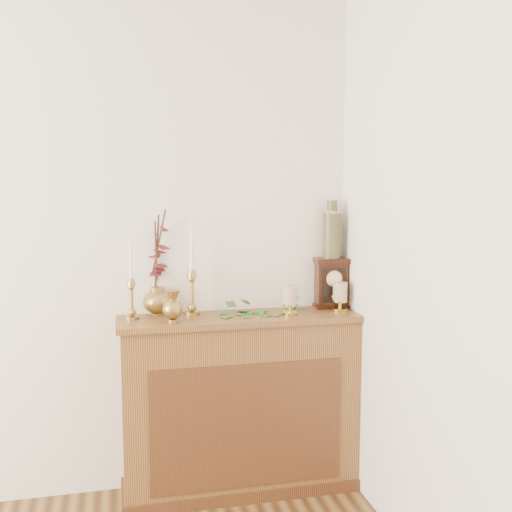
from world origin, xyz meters
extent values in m
cube|color=olive|center=(1.40, 2.10, 0.45)|extent=(1.20, 0.30, 0.90)
cube|color=#5D311A|center=(1.40, 1.95, 0.41)|extent=(0.96, 0.01, 0.63)
cube|color=olive|center=(1.40, 2.10, 0.92)|extent=(1.24, 0.34, 0.03)
cube|color=#5D311A|center=(1.40, 2.10, 0.03)|extent=(1.23, 0.33, 0.06)
cylinder|color=#AE8E45|center=(0.86, 2.13, 0.94)|extent=(0.07, 0.07, 0.02)
sphere|color=#AE8E45|center=(0.86, 2.13, 0.96)|extent=(0.04, 0.04, 0.04)
cylinder|color=#AE8E45|center=(0.86, 2.13, 1.03)|extent=(0.02, 0.02, 0.12)
sphere|color=#AE8E45|center=(0.86, 2.13, 1.09)|extent=(0.03, 0.03, 0.03)
cone|color=#AE8E45|center=(0.86, 2.13, 1.12)|extent=(0.05, 0.05, 0.03)
cone|color=white|center=(0.86, 2.13, 1.24)|extent=(0.02, 0.02, 0.22)
cylinder|color=#AE8E45|center=(1.16, 2.16, 0.94)|extent=(0.08, 0.08, 0.02)
sphere|color=#AE8E45|center=(1.16, 2.16, 0.97)|extent=(0.04, 0.04, 0.04)
cylinder|color=#AE8E45|center=(1.16, 2.16, 1.04)|extent=(0.02, 0.02, 0.14)
sphere|color=#AE8E45|center=(1.16, 2.16, 1.12)|extent=(0.04, 0.04, 0.04)
cone|color=#AE8E45|center=(1.16, 2.16, 1.15)|extent=(0.05, 0.05, 0.04)
cone|color=white|center=(1.16, 2.16, 1.29)|extent=(0.02, 0.02, 0.25)
cylinder|color=#AE8E45|center=(1.05, 2.01, 0.94)|extent=(0.05, 0.05, 0.02)
sphere|color=#AE8E45|center=(1.05, 2.01, 1.00)|extent=(0.10, 0.10, 0.10)
cone|color=#AE8E45|center=(1.05, 2.01, 1.06)|extent=(0.07, 0.07, 0.05)
cylinder|color=#AE8E45|center=(0.99, 2.21, 0.94)|extent=(0.06, 0.06, 0.01)
ellipsoid|color=#AE8E45|center=(0.99, 2.21, 1.00)|extent=(0.15, 0.15, 0.12)
cylinder|color=#AE8E45|center=(0.99, 2.21, 1.06)|extent=(0.07, 0.07, 0.03)
cylinder|color=#472819|center=(0.99, 2.22, 1.24)|extent=(0.02, 0.09, 0.35)
cylinder|color=#472819|center=(0.99, 2.22, 1.25)|extent=(0.03, 0.07, 0.38)
cylinder|color=#472819|center=(1.00, 2.22, 1.27)|extent=(0.09, 0.11, 0.40)
cylinder|color=gold|center=(1.65, 2.06, 0.94)|extent=(0.08, 0.08, 0.01)
cylinder|color=gold|center=(1.65, 2.06, 0.96)|extent=(0.02, 0.02, 0.04)
cylinder|color=gold|center=(1.65, 2.06, 0.98)|extent=(0.08, 0.08, 0.01)
cylinder|color=beige|center=(1.65, 2.06, 1.03)|extent=(0.07, 0.07, 0.09)
cylinder|color=#472819|center=(1.65, 2.06, 1.08)|extent=(0.00, 0.00, 0.01)
cylinder|color=gold|center=(1.93, 2.09, 0.94)|extent=(0.08, 0.08, 0.01)
cylinder|color=gold|center=(1.93, 2.09, 0.96)|extent=(0.02, 0.02, 0.04)
cylinder|color=gold|center=(1.93, 2.09, 0.98)|extent=(0.08, 0.08, 0.01)
cylinder|color=beige|center=(1.93, 2.09, 1.03)|extent=(0.07, 0.07, 0.09)
cylinder|color=#472819|center=(1.93, 2.09, 1.09)|extent=(0.00, 0.00, 0.01)
cube|color=#386928|center=(1.47, 2.08, 0.93)|extent=(0.07, 0.06, 0.00)
cube|color=#386928|center=(1.46, 2.20, 0.93)|extent=(0.05, 0.04, 0.00)
cube|color=#386928|center=(1.50, 2.17, 0.93)|extent=(0.06, 0.06, 0.00)
cube|color=#386928|center=(1.61, 2.09, 0.93)|extent=(0.06, 0.06, 0.00)
cube|color=#386928|center=(1.44, 2.07, 0.93)|extent=(0.06, 0.06, 0.00)
cube|color=#386928|center=(1.37, 2.07, 0.93)|extent=(0.06, 0.06, 0.00)
cube|color=#386928|center=(1.70, 2.13, 0.93)|extent=(0.07, 0.07, 0.00)
cube|color=#386928|center=(1.50, 2.21, 0.93)|extent=(0.04, 0.05, 0.00)
cube|color=#386928|center=(1.43, 2.19, 0.93)|extent=(0.07, 0.06, 0.00)
cube|color=#386928|center=(1.58, 2.07, 0.93)|extent=(0.06, 0.06, 0.00)
cube|color=#386928|center=(1.34, 2.11, 0.93)|extent=(0.07, 0.07, 0.00)
cube|color=#386928|center=(1.37, 2.15, 0.93)|extent=(0.05, 0.04, 0.00)
cube|color=#386928|center=(1.54, 2.07, 0.93)|extent=(0.07, 0.06, 0.00)
cube|color=#386928|center=(1.36, 2.14, 0.98)|extent=(0.06, 0.05, 0.03)
cube|color=#386928|center=(1.42, 2.07, 1.00)|extent=(0.05, 0.04, 0.03)
cube|color=#386928|center=(1.70, 2.13, 0.99)|extent=(0.06, 0.06, 0.03)
cube|color=#35140A|center=(1.92, 2.19, 0.94)|extent=(0.19, 0.14, 0.02)
cube|color=#35140A|center=(1.92, 2.19, 1.06)|extent=(0.17, 0.12, 0.23)
cube|color=#35140A|center=(1.92, 2.19, 1.19)|extent=(0.19, 0.14, 0.03)
cube|color=black|center=(1.91, 2.14, 1.06)|extent=(0.13, 0.02, 0.19)
cylinder|color=gold|center=(1.91, 2.13, 1.10)|extent=(0.09, 0.02, 0.09)
cylinder|color=silver|center=(1.91, 2.13, 1.10)|extent=(0.06, 0.01, 0.06)
sphere|color=gold|center=(1.91, 2.14, 1.00)|extent=(0.03, 0.03, 0.03)
cylinder|color=#193223|center=(1.92, 2.19, 1.32)|extent=(0.10, 0.10, 0.24)
cylinder|color=#193223|center=(1.92, 2.19, 1.47)|extent=(0.06, 0.06, 0.08)
cylinder|color=tan|center=(1.92, 2.19, 1.44)|extent=(0.07, 0.07, 0.02)
camera|label=1|loc=(0.80, -0.82, 1.58)|focal=42.00mm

